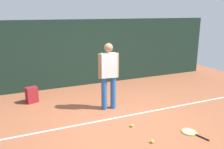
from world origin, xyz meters
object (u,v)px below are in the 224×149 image
Objects in this scene: backpack at (32,95)px; tennis_ball_near_player at (152,141)px; tennis_racket at (190,132)px; tennis_ball_by_fence at (132,126)px; tennis_player at (109,72)px.

backpack is 6.67× the size of tennis_ball_near_player.
tennis_ball_near_player is (-0.95, -0.02, 0.02)m from tennis_racket.
tennis_ball_near_player and tennis_ball_by_fence have the same top height.
tennis_ball_near_player is at bearing 103.95° from backpack.
tennis_ball_by_fence reaches higher than tennis_racket.
backpack is at bearing 127.64° from tennis_ball_by_fence.
tennis_racket is at bearing 1.30° from tennis_ball_near_player.
tennis_ball_near_player is at bearing -86.44° from tennis_ball_by_fence.
backpack is 3.04m from tennis_ball_by_fence.
backpack reaches higher than tennis_racket.
tennis_player is 25.76× the size of tennis_ball_by_fence.
tennis_player is at bearing 15.15° from tennis_racket.
tennis_player is 1.48m from tennis_ball_by_fence.
tennis_player is 2.10m from tennis_ball_near_player.
tennis_ball_by_fence is at bearing 110.42° from backpack.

